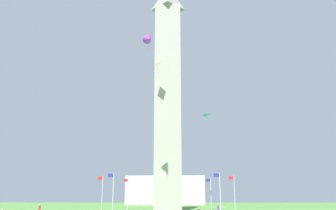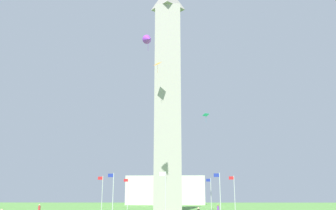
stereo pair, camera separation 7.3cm
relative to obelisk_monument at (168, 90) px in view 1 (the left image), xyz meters
name	(u,v)px [view 1 (the left image)]	position (x,y,z in m)	size (l,w,h in m)	color
obelisk_monument	(168,90)	(0.00, 0.00, 0.00)	(5.69, 5.69, 51.71)	#A8A399
flagpole_n	(102,191)	(13.76, 0.00, -21.94)	(1.12, 0.14, 7.08)	silver
flagpole_ne	(113,191)	(9.75, 9.68, -21.94)	(1.12, 0.14, 7.08)	silver
flagpole_e	(165,190)	(0.07, 13.69, -21.94)	(1.12, 0.14, 7.08)	silver
flagpole_se	(220,191)	(-9.61, 9.68, -21.94)	(1.12, 0.14, 7.08)	silver
flagpole_s	(234,191)	(-13.62, 0.00, -21.94)	(1.12, 0.14, 7.08)	silver
flagpole_sw	(211,192)	(-9.61, -9.68, -21.94)	(1.12, 0.14, 7.08)	silver
flagpole_w	(169,192)	(0.07, -13.69, -21.94)	(1.12, 0.14, 7.08)	silver
flagpole_nw	(128,192)	(9.75, -9.68, -21.94)	(1.12, 0.14, 7.08)	silver
person_purple_shirt	(218,210)	(-8.18, 19.89, -25.03)	(0.32, 0.32, 1.67)	#2D2D38
kite_orange_diamond	(158,64)	(1.91, 6.98, 3.46)	(1.85, 1.81, 2.47)	orange
kite_purple_delta	(148,39)	(2.81, 19.63, 3.18)	(2.24, 2.38, 3.20)	purple
kite_cyan_diamond	(206,115)	(-8.02, 2.95, -6.47)	(1.55, 1.53, 1.81)	#33C6D1
distant_building	(165,190)	(2.98, -64.97, -20.53)	(29.51, 10.26, 10.65)	beige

